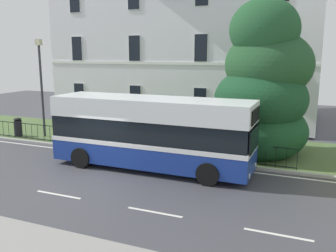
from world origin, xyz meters
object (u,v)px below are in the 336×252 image
object	(u,v)px
georgian_townhouse	(192,30)
evergreen_tree	(263,91)
street_lamp_post	(41,81)
single_decker_bus	(151,132)
litter_bin	(18,127)

from	to	relation	value
georgian_townhouse	evergreen_tree	size ratio (longest dim) A/B	2.48
evergreen_tree	street_lamp_post	xyz separation A→B (m)	(-13.14, -1.07, 0.17)
evergreen_tree	single_decker_bus	size ratio (longest dim) A/B	0.87
georgian_townhouse	evergreen_tree	world-z (taller)	georgian_townhouse
evergreen_tree	single_decker_bus	bearing A→B (deg)	-137.12
street_lamp_post	evergreen_tree	bearing A→B (deg)	4.66
street_lamp_post	litter_bin	size ratio (longest dim) A/B	5.13
evergreen_tree	georgian_townhouse	bearing A→B (deg)	125.62
georgian_townhouse	litter_bin	bearing A→B (deg)	-122.31
street_lamp_post	single_decker_bus	bearing A→B (deg)	-18.56
georgian_townhouse	litter_bin	xyz separation A→B (m)	(-7.45, -11.78, -6.44)
georgian_townhouse	litter_bin	world-z (taller)	georgian_townhouse
evergreen_tree	litter_bin	bearing A→B (deg)	-173.55
street_lamp_post	litter_bin	xyz separation A→B (m)	(-1.57, -0.59, -2.88)
georgian_townhouse	street_lamp_post	size ratio (longest dim) A/B	3.39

